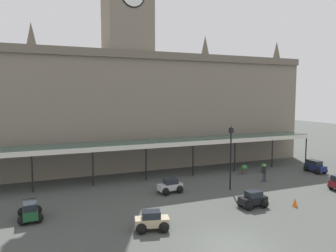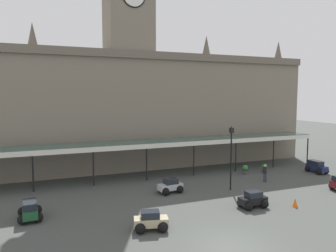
{
  "view_description": "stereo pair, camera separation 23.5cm",
  "coord_description": "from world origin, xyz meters",
  "px_view_note": "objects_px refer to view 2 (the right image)",
  "views": [
    {
      "loc": [
        -9.38,
        -14.01,
        8.11
      ],
      "look_at": [
        0.0,
        8.98,
        5.73
      ],
      "focal_mm": 34.11,
      "sensor_mm": 36.0,
      "label": 1
    },
    {
      "loc": [
        -9.16,
        -14.09,
        8.11
      ],
      "look_at": [
        0.0,
        8.98,
        5.73
      ],
      "focal_mm": 34.11,
      "sensor_mm": 36.0,
      "label": 2
    }
  ],
  "objects_px": {
    "car_silver_sedan": "(170,187)",
    "pedestrian_crossing_forecourt": "(265,172)",
    "car_beige_sedan": "(151,222)",
    "victorian_lamppost": "(231,151)",
    "car_black_sedan": "(253,201)",
    "traffic_cone": "(295,203)",
    "planter_by_canopy": "(264,168)",
    "planter_near_kerb": "(245,169)",
    "car_navy_estate": "(316,167)",
    "car_green_estate": "(30,211)"
  },
  "relations": [
    {
      "from": "car_beige_sedan",
      "to": "traffic_cone",
      "type": "height_order",
      "value": "car_beige_sedan"
    },
    {
      "from": "car_navy_estate",
      "to": "traffic_cone",
      "type": "xyz_separation_m",
      "value": [
        -9.76,
        -7.31,
        -0.24
      ]
    },
    {
      "from": "car_silver_sedan",
      "to": "victorian_lamppost",
      "type": "distance_m",
      "value": 6.02
    },
    {
      "from": "car_green_estate",
      "to": "planter_near_kerb",
      "type": "distance_m",
      "value": 20.92
    },
    {
      "from": "car_beige_sedan",
      "to": "pedestrian_crossing_forecourt",
      "type": "relative_size",
      "value": 1.32
    },
    {
      "from": "car_silver_sedan",
      "to": "planter_by_canopy",
      "type": "xyz_separation_m",
      "value": [
        11.91,
        2.86,
        -0.01
      ]
    },
    {
      "from": "car_silver_sedan",
      "to": "car_black_sedan",
      "type": "relative_size",
      "value": 1.04
    },
    {
      "from": "car_silver_sedan",
      "to": "pedestrian_crossing_forecourt",
      "type": "relative_size",
      "value": 1.28
    },
    {
      "from": "pedestrian_crossing_forecourt",
      "to": "planter_by_canopy",
      "type": "height_order",
      "value": "pedestrian_crossing_forecourt"
    },
    {
      "from": "planter_by_canopy",
      "to": "planter_near_kerb",
      "type": "xyz_separation_m",
      "value": [
        -2.31,
        0.18,
        0.0
      ]
    },
    {
      "from": "car_green_estate",
      "to": "traffic_cone",
      "type": "xyz_separation_m",
      "value": [
        17.93,
        -4.58,
        -0.24
      ]
    },
    {
      "from": "car_beige_sedan",
      "to": "traffic_cone",
      "type": "bearing_deg",
      "value": -0.31
    },
    {
      "from": "car_beige_sedan",
      "to": "car_black_sedan",
      "type": "bearing_deg",
      "value": 6.98
    },
    {
      "from": "car_green_estate",
      "to": "car_black_sedan",
      "type": "bearing_deg",
      "value": -13.24
    },
    {
      "from": "traffic_cone",
      "to": "planter_near_kerb",
      "type": "relative_size",
      "value": 0.67
    },
    {
      "from": "car_black_sedan",
      "to": "traffic_cone",
      "type": "xyz_separation_m",
      "value": [
        2.94,
        -1.06,
        -0.18
      ]
    },
    {
      "from": "car_black_sedan",
      "to": "pedestrian_crossing_forecourt",
      "type": "xyz_separation_m",
      "value": [
        5.26,
        5.27,
        0.41
      ]
    },
    {
      "from": "car_silver_sedan",
      "to": "pedestrian_crossing_forecourt",
      "type": "xyz_separation_m",
      "value": [
        9.53,
        -0.19,
        0.41
      ]
    },
    {
      "from": "car_green_estate",
      "to": "car_beige_sedan",
      "type": "bearing_deg",
      "value": -33.49
    },
    {
      "from": "traffic_cone",
      "to": "planter_by_canopy",
      "type": "bearing_deg",
      "value": 63.41
    },
    {
      "from": "car_navy_estate",
      "to": "planter_by_canopy",
      "type": "height_order",
      "value": "car_navy_estate"
    },
    {
      "from": "pedestrian_crossing_forecourt",
      "to": "victorian_lamppost",
      "type": "height_order",
      "value": "victorian_lamppost"
    },
    {
      "from": "car_silver_sedan",
      "to": "planter_by_canopy",
      "type": "distance_m",
      "value": 12.24
    },
    {
      "from": "car_green_estate",
      "to": "car_navy_estate",
      "type": "distance_m",
      "value": 27.83
    },
    {
      "from": "car_beige_sedan",
      "to": "victorian_lamppost",
      "type": "bearing_deg",
      "value": 30.6
    },
    {
      "from": "car_beige_sedan",
      "to": "planter_by_canopy",
      "type": "relative_size",
      "value": 2.29
    },
    {
      "from": "pedestrian_crossing_forecourt",
      "to": "traffic_cone",
      "type": "xyz_separation_m",
      "value": [
        -2.32,
        -6.33,
        -0.59
      ]
    },
    {
      "from": "car_silver_sedan",
      "to": "car_black_sedan",
      "type": "distance_m",
      "value": 6.93
    },
    {
      "from": "car_navy_estate",
      "to": "pedestrian_crossing_forecourt",
      "type": "height_order",
      "value": "pedestrian_crossing_forecourt"
    },
    {
      "from": "car_green_estate",
      "to": "victorian_lamppost",
      "type": "bearing_deg",
      "value": 2.99
    },
    {
      "from": "pedestrian_crossing_forecourt",
      "to": "planter_near_kerb",
      "type": "xyz_separation_m",
      "value": [
        0.07,
        3.23,
        -0.42
      ]
    },
    {
      "from": "car_black_sedan",
      "to": "planter_by_canopy",
      "type": "distance_m",
      "value": 11.3
    },
    {
      "from": "traffic_cone",
      "to": "planter_by_canopy",
      "type": "relative_size",
      "value": 0.67
    },
    {
      "from": "car_green_estate",
      "to": "car_black_sedan",
      "type": "relative_size",
      "value": 1.11
    },
    {
      "from": "victorian_lamppost",
      "to": "planter_by_canopy",
      "type": "bearing_deg",
      "value": 30.47
    },
    {
      "from": "car_beige_sedan",
      "to": "pedestrian_crossing_forecourt",
      "type": "xyz_separation_m",
      "value": [
        13.41,
        6.27,
        0.41
      ]
    },
    {
      "from": "pedestrian_crossing_forecourt",
      "to": "car_black_sedan",
      "type": "bearing_deg",
      "value": -134.93
    },
    {
      "from": "car_silver_sedan",
      "to": "victorian_lamppost",
      "type": "xyz_separation_m",
      "value": [
        5.17,
        -1.11,
        2.88
      ]
    },
    {
      "from": "car_navy_estate",
      "to": "planter_near_kerb",
      "type": "height_order",
      "value": "car_navy_estate"
    },
    {
      "from": "planter_by_canopy",
      "to": "planter_near_kerb",
      "type": "height_order",
      "value": "same"
    },
    {
      "from": "car_navy_estate",
      "to": "pedestrian_crossing_forecourt",
      "type": "bearing_deg",
      "value": -172.48
    },
    {
      "from": "car_green_estate",
      "to": "pedestrian_crossing_forecourt",
      "type": "relative_size",
      "value": 1.37
    },
    {
      "from": "car_navy_estate",
      "to": "car_black_sedan",
      "type": "distance_m",
      "value": 14.16
    },
    {
      "from": "victorian_lamppost",
      "to": "planter_near_kerb",
      "type": "distance_m",
      "value": 6.72
    },
    {
      "from": "traffic_cone",
      "to": "planter_by_canopy",
      "type": "xyz_separation_m",
      "value": [
        4.69,
        9.38,
        0.17
      ]
    },
    {
      "from": "car_beige_sedan",
      "to": "car_green_estate",
      "type": "bearing_deg",
      "value": 146.51
    },
    {
      "from": "car_beige_sedan",
      "to": "planter_by_canopy",
      "type": "xyz_separation_m",
      "value": [
        15.79,
        9.32,
        -0.01
      ]
    },
    {
      "from": "car_black_sedan",
      "to": "pedestrian_crossing_forecourt",
      "type": "relative_size",
      "value": 1.23
    },
    {
      "from": "victorian_lamppost",
      "to": "planter_near_kerb",
      "type": "relative_size",
      "value": 5.74
    },
    {
      "from": "pedestrian_crossing_forecourt",
      "to": "planter_by_canopy",
      "type": "xyz_separation_m",
      "value": [
        2.38,
        3.05,
        -0.42
      ]
    }
  ]
}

